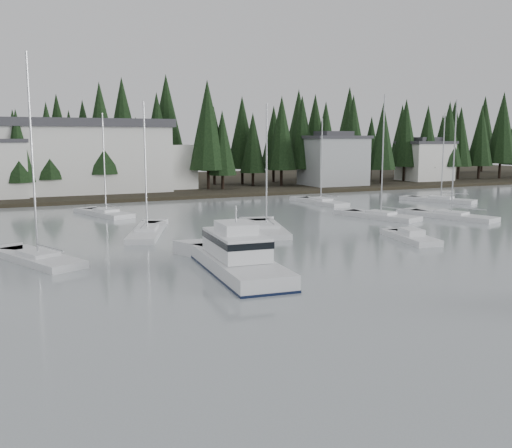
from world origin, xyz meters
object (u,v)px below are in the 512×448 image
at_px(house_east_a, 333,159).
at_px(sailboat_4, 451,217).
at_px(sailboat_5, 106,215).
at_px(sailboat_1, 441,201).
at_px(sailboat_2, 321,203).
at_px(sailboat_6, 147,234).
at_px(runabout_1, 411,239).
at_px(sailboat_10, 381,217).
at_px(sailboat_9, 38,260).
at_px(sailboat_3, 266,231).
at_px(house_east_b, 425,160).
at_px(harbor_inn, 99,157).
at_px(cabin_cruiser_center, 238,261).

xyz_separation_m(house_east_a, sailboat_4, (-8.84, -37.88, -4.83)).
bearing_deg(sailboat_5, sailboat_1, -114.66).
height_order(sailboat_2, sailboat_6, sailboat_6).
bearing_deg(house_east_a, runabout_1, -114.90).
xyz_separation_m(house_east_a, sailboat_2, (-14.58, -20.19, -4.84)).
relative_size(house_east_a, sailboat_10, 0.77).
distance_m(house_east_a, sailboat_9, 66.80).
bearing_deg(house_east_a, sailboat_9, -140.19).
relative_size(sailboat_1, sailboat_3, 1.02).
height_order(sailboat_4, sailboat_9, sailboat_9).
distance_m(sailboat_1, sailboat_10, 19.79).
distance_m(sailboat_3, sailboat_9, 20.99).
xyz_separation_m(sailboat_1, sailboat_5, (-43.99, 4.89, -0.00)).
distance_m(sailboat_6, sailboat_9, 12.63).
bearing_deg(sailboat_2, house_east_a, -39.79).
xyz_separation_m(sailboat_5, sailboat_9, (-8.69, -22.53, 0.02)).
height_order(house_east_a, runabout_1, house_east_a).
relative_size(house_east_b, sailboat_2, 0.81).
bearing_deg(sailboat_2, sailboat_6, 114.32).
height_order(harbor_inn, sailboat_2, harbor_inn).
relative_size(sailboat_2, sailboat_6, 0.95).
height_order(sailboat_4, sailboat_6, sailboat_4).
height_order(sailboat_4, runabout_1, sailboat_4).
bearing_deg(house_east_b, house_east_a, -174.81).
bearing_deg(cabin_cruiser_center, sailboat_10, -50.07).
bearing_deg(sailboat_3, house_east_a, -23.09).
xyz_separation_m(house_east_b, sailboat_6, (-63.43, -36.63, -4.34)).
bearing_deg(sailboat_1, runabout_1, 106.86).
distance_m(sailboat_1, sailboat_9, 55.56).
bearing_deg(sailboat_6, sailboat_5, 25.22).
bearing_deg(sailboat_10, sailboat_9, 85.18).
xyz_separation_m(sailboat_9, sailboat_10, (35.42, 7.97, -0.01)).
bearing_deg(sailboat_5, sailboat_4, -136.13).
bearing_deg(sailboat_10, house_east_a, -41.95).
xyz_separation_m(cabin_cruiser_center, sailboat_4, (30.80, 13.56, -0.68)).
height_order(sailboat_9, sailboat_10, sailboat_9).
xyz_separation_m(cabin_cruiser_center, runabout_1, (17.85, 4.48, -0.62)).
xyz_separation_m(sailboat_4, sailboat_10, (-6.92, 3.19, 0.01)).
bearing_deg(cabin_cruiser_center, sailboat_9, 57.63).
distance_m(sailboat_5, sailboat_6, 14.54).
bearing_deg(harbor_inn, house_east_a, -6.36).
relative_size(sailboat_4, runabout_1, 1.95).
bearing_deg(sailboat_9, sailboat_10, -100.13).
xyz_separation_m(house_east_a, sailboat_5, (-42.49, -20.13, -4.84)).
xyz_separation_m(sailboat_10, runabout_1, (-6.03, -12.27, 0.05)).
relative_size(sailboat_1, runabout_1, 1.85).
bearing_deg(cabin_cruiser_center, sailboat_6, 10.95).
xyz_separation_m(sailboat_2, sailboat_4, (5.73, -17.69, 0.01)).
xyz_separation_m(house_east_a, harbor_inn, (-38.96, 4.34, 0.87)).
relative_size(house_east_a, runabout_1, 1.57).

